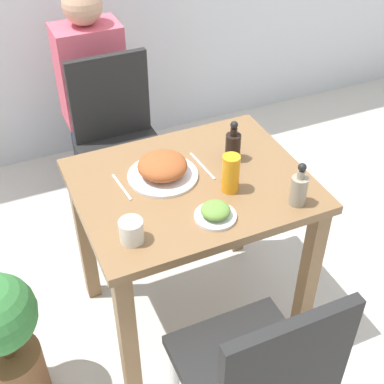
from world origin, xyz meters
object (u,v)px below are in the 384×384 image
chair_far (120,138)px  side_plate (215,212)px  juice_glass (231,173)px  condiment_bottle (233,145)px  sauce_bottle (299,189)px  food_plate (163,168)px  drink_cup (131,231)px  chair_near (260,375)px  potted_plant_left (4,338)px  person_figure (94,95)px

chair_far → side_plate: chair_far is taller
chair_far → juice_glass: bearing=-78.7°
side_plate → condiment_bottle: bearing=53.3°
sauce_bottle → food_plate: bearing=138.3°
drink_cup → sauce_bottle: 0.60m
chair_near → drink_cup: (-0.23, 0.48, 0.28)m
chair_near → sauce_bottle: bearing=-131.0°
chair_far → drink_cup: (-0.24, -0.96, 0.28)m
food_plate → condiment_bottle: (0.29, -0.00, 0.02)m
chair_near → potted_plant_left: chair_near is taller
condiment_bottle → chair_near: bearing=-110.6°
side_plate → juice_glass: (0.12, 0.12, 0.05)m
sauce_bottle → condiment_bottle: same height
drink_cup → side_plate: bearing=-2.0°
juice_glass → sauce_bottle: 0.25m
side_plate → condiment_bottle: size_ratio=0.86×
chair_near → condiment_bottle: bearing=-110.6°
sauce_bottle → juice_glass: bearing=137.8°
sauce_bottle → potted_plant_left: sauce_bottle is taller
condiment_bottle → person_figure: bearing=105.1°
food_plate → condiment_bottle: size_ratio=1.55×
drink_cup → condiment_bottle: 0.58m
chair_near → juice_glass: bearing=-107.6°
food_plate → drink_cup: food_plate is taller
juice_glass → drink_cup: bearing=-165.4°
chair_far → condiment_bottle: size_ratio=5.32×
juice_glass → side_plate: bearing=-134.5°
side_plate → person_figure: bearing=93.0°
sauce_bottle → person_figure: 1.46m
chair_near → food_plate: 0.81m
food_plate → juice_glass: juice_glass is taller
chair_far → juice_glass: size_ratio=6.23×
drink_cup → person_figure: 1.37m
chair_near → condiment_bottle: size_ratio=5.32×
food_plate → sauce_bottle: bearing=-41.7°
juice_glass → person_figure: person_figure is taller
potted_plant_left → person_figure: bearing=60.1°
juice_glass → condiment_bottle: (0.10, 0.17, -0.01)m
juice_glass → condiment_bottle: size_ratio=0.85×
juice_glass → chair_far: bearing=101.3°
chair_far → person_figure: size_ratio=0.78×
side_plate → potted_plant_left: (-0.78, 0.12, -0.42)m
side_plate → sauce_bottle: bearing=-8.9°
chair_near → chair_far: 1.44m
person_figure → condiment_bottle: bearing=-74.9°
person_figure → side_plate: bearing=-87.0°
food_plate → drink_cup: size_ratio=3.29×
sauce_bottle → side_plate: bearing=171.1°
chair_near → person_figure: bearing=-90.0°
drink_cup → person_figure: size_ratio=0.07×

